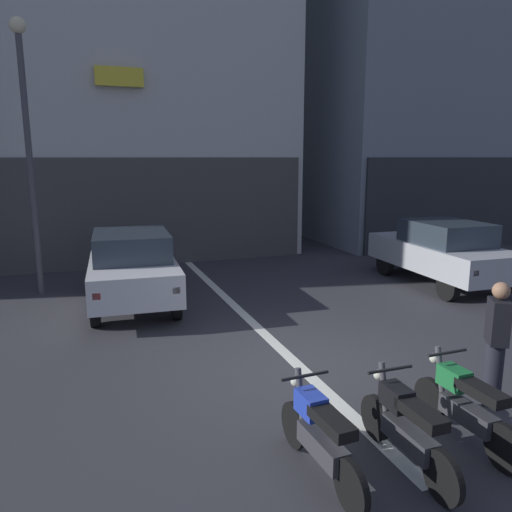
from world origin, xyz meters
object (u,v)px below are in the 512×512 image
(motorcycle_blue_row_leftmost, at_px, (319,435))
(motorcycle_black_row_left_mid, at_px, (406,427))
(car_silver_parked_kerbside, at_px, (442,251))
(motorcycle_green_row_centre, at_px, (465,405))
(person_by_motorcycles, at_px, (496,343))
(car_white_crossing_near, at_px, (132,266))
(street_lamp, at_px, (27,130))

(motorcycle_blue_row_leftmost, bearing_deg, motorcycle_black_row_left_mid, -10.69)
(car_silver_parked_kerbside, distance_m, motorcycle_green_row_centre, 7.47)
(motorcycle_black_row_left_mid, xyz_separation_m, person_by_motorcycles, (1.89, 0.72, 0.40))
(car_white_crossing_near, bearing_deg, car_silver_parked_kerbside, -6.64)
(car_white_crossing_near, relative_size, person_by_motorcycles, 2.52)
(motorcycle_blue_row_leftmost, distance_m, motorcycle_black_row_left_mid, 0.93)
(car_silver_parked_kerbside, relative_size, motorcycle_blue_row_leftmost, 2.49)
(car_white_crossing_near, height_order, motorcycle_blue_row_leftmost, car_white_crossing_near)
(car_white_crossing_near, xyz_separation_m, street_lamp, (-2.00, 1.74, 2.93))
(motorcycle_blue_row_leftmost, distance_m, motorcycle_green_row_centre, 1.83)
(motorcycle_blue_row_leftmost, bearing_deg, street_lamp, 110.24)
(car_white_crossing_near, distance_m, street_lamp, 3.95)
(car_silver_parked_kerbside, height_order, motorcycle_blue_row_leftmost, car_silver_parked_kerbside)
(motorcycle_blue_row_leftmost, xyz_separation_m, motorcycle_green_row_centre, (1.83, -0.01, 0.00))
(street_lamp, height_order, person_by_motorcycles, street_lamp)
(motorcycle_green_row_centre, height_order, person_by_motorcycles, person_by_motorcycles)
(car_silver_parked_kerbside, distance_m, street_lamp, 10.35)
(person_by_motorcycles, bearing_deg, motorcycle_green_row_centre, -150.35)
(car_silver_parked_kerbside, height_order, street_lamp, street_lamp)
(street_lamp, height_order, motorcycle_blue_row_leftmost, street_lamp)
(motorcycle_black_row_left_mid, relative_size, motorcycle_green_row_centre, 1.00)
(motorcycle_black_row_left_mid, bearing_deg, street_lamp, 115.06)
(car_silver_parked_kerbside, bearing_deg, person_by_motorcycles, -124.51)
(car_white_crossing_near, relative_size, motorcycle_green_row_centre, 2.52)
(motorcycle_blue_row_leftmost, xyz_separation_m, motorcycle_black_row_left_mid, (0.92, -0.17, 0.00))
(street_lamp, distance_m, motorcycle_blue_row_leftmost, 9.63)
(street_lamp, distance_m, motorcycle_green_row_centre, 10.38)
(street_lamp, distance_m, motorcycle_black_row_left_mid, 10.11)
(street_lamp, height_order, motorcycle_black_row_left_mid, street_lamp)
(motorcycle_blue_row_leftmost, bearing_deg, person_by_motorcycles, 10.98)
(motorcycle_black_row_left_mid, bearing_deg, car_silver_parked_kerbside, 47.38)
(motorcycle_black_row_left_mid, bearing_deg, motorcycle_blue_row_leftmost, 169.31)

